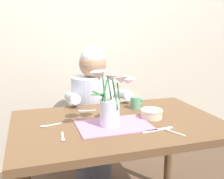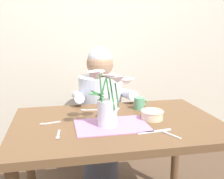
% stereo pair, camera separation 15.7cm
% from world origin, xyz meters
% --- Properties ---
extents(wood_panel_backdrop, '(4.00, 0.10, 2.50)m').
position_xyz_m(wood_panel_backdrop, '(0.00, 1.05, 1.25)').
color(wood_panel_backdrop, beige).
rests_on(wood_panel_backdrop, ground_plane).
extents(dining_table, '(1.20, 0.80, 0.74)m').
position_xyz_m(dining_table, '(0.00, 0.00, 0.64)').
color(dining_table, brown).
rests_on(dining_table, ground_plane).
extents(seated_person, '(0.45, 0.47, 1.14)m').
position_xyz_m(seated_person, '(0.00, 0.62, 0.56)').
color(seated_person, '#4C4C56').
rests_on(seated_person, ground_plane).
extents(striped_placemat, '(0.40, 0.28, 0.00)m').
position_xyz_m(striped_placemat, '(-0.05, -0.06, 0.74)').
color(striped_placemat, '#B275A3').
rests_on(striped_placemat, dining_table).
extents(flower_vase, '(0.28, 0.24, 0.32)m').
position_xyz_m(flower_vase, '(-0.07, -0.06, 0.90)').
color(flower_vase, silver).
rests_on(flower_vase, dining_table).
extents(ceramic_bowl, '(0.14, 0.14, 0.06)m').
position_xyz_m(ceramic_bowl, '(0.21, -0.01, 0.77)').
color(ceramic_bowl, beige).
rests_on(ceramic_bowl, dining_table).
extents(dinner_knife, '(0.19, 0.04, 0.00)m').
position_xyz_m(dinner_knife, '(0.15, -0.20, 0.74)').
color(dinner_knife, silver).
rests_on(dinner_knife, dining_table).
extents(ceramic_mug, '(0.09, 0.07, 0.08)m').
position_xyz_m(ceramic_mug, '(0.20, 0.21, 0.78)').
color(ceramic_mug, '#569970').
rests_on(ceramic_mug, dining_table).
extents(spoon_0, '(0.12, 0.02, 0.01)m').
position_xyz_m(spoon_0, '(-0.15, 0.25, 0.74)').
color(spoon_0, silver).
rests_on(spoon_0, dining_table).
extents(spoon_1, '(0.03, 0.12, 0.01)m').
position_xyz_m(spoon_1, '(-0.34, -0.16, 0.74)').
color(spoon_1, silver).
rests_on(spoon_1, dining_table).
extents(spoon_2, '(0.06, 0.12, 0.01)m').
position_xyz_m(spoon_2, '(0.05, 0.22, 0.74)').
color(spoon_2, silver).
rests_on(spoon_2, dining_table).
extents(spoon_3, '(0.12, 0.04, 0.01)m').
position_xyz_m(spoon_3, '(-0.40, 0.04, 0.74)').
color(spoon_3, silver).
rests_on(spoon_3, dining_table).
extents(spoon_4, '(0.06, 0.11, 0.01)m').
position_xyz_m(spoon_4, '(0.21, -0.24, 0.74)').
color(spoon_4, silver).
rests_on(spoon_4, dining_table).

